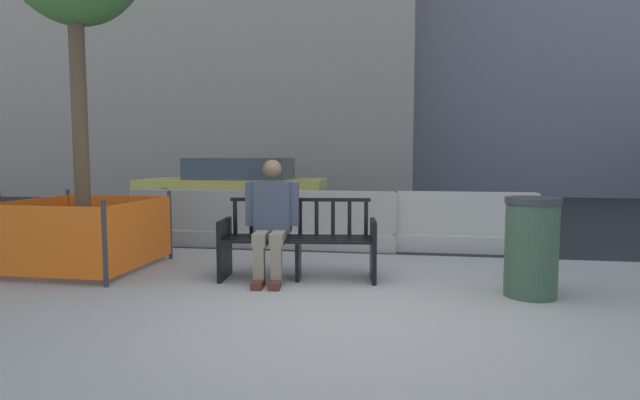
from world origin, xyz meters
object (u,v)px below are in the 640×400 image
jersey_barrier_centre (329,225)px  car_taxi_near (236,185)px  street_bench (298,243)px  trash_bin (531,247)px  construction_fence (84,232)px  jersey_barrier_left (198,222)px  jersey_barrier_right (464,227)px  seated_person (272,217)px

jersey_barrier_centre → car_taxi_near: 5.22m
street_bench → trash_bin: (2.35, -0.34, 0.09)m
trash_bin → street_bench: bearing=171.8°
street_bench → car_taxi_near: car_taxi_near is taller
jersey_barrier_centre → construction_fence: construction_fence is taller
jersey_barrier_left → jersey_barrier_right: 4.02m
street_bench → jersey_barrier_right: (2.02, 2.07, -0.06)m
seated_person → construction_fence: 2.36m
jersey_barrier_left → car_taxi_near: 4.43m
street_bench → jersey_barrier_right: bearing=45.8°
street_bench → construction_fence: construction_fence is taller
construction_fence → car_taxi_near: 6.25m
jersey_barrier_centre → trash_bin: 3.26m
street_bench → seated_person: seated_person is taller
seated_person → jersey_barrier_right: (2.30, 2.16, -0.35)m
jersey_barrier_centre → jersey_barrier_left: same height
construction_fence → jersey_barrier_left: bearing=71.9°
car_taxi_near → construction_fence: bearing=-88.0°
trash_bin → seated_person: bearing=174.6°
trash_bin → car_taxi_near: bearing=128.1°
street_bench → seated_person: 0.42m
jersey_barrier_centre → street_bench: bearing=-91.8°
jersey_barrier_centre → car_taxi_near: size_ratio=0.45×
street_bench → jersey_barrier_right: 2.89m
jersey_barrier_right → car_taxi_near: 6.45m
jersey_barrier_left → jersey_barrier_right: size_ratio=1.01×
seated_person → car_taxi_near: car_taxi_near is taller
seated_person → car_taxi_near: bearing=111.9°
seated_person → jersey_barrier_centre: size_ratio=0.65×
seated_person → jersey_barrier_right: 3.17m
jersey_barrier_right → seated_person: bearing=-136.8°
trash_bin → construction_fence: bearing=175.5°
seated_person → trash_bin: 2.65m
car_taxi_near → trash_bin: car_taxi_near is taller
car_taxi_near → trash_bin: size_ratio=4.67×
seated_person → street_bench: bearing=17.4°
street_bench → jersey_barrier_centre: (0.06, 1.97, -0.06)m
car_taxi_near → street_bench: bearing=-65.6°
jersey_barrier_right → trash_bin: size_ratio=2.09×
seated_person → jersey_barrier_right: seated_person is taller
street_bench → car_taxi_near: size_ratio=0.39×
street_bench → trash_bin: bearing=-8.2°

